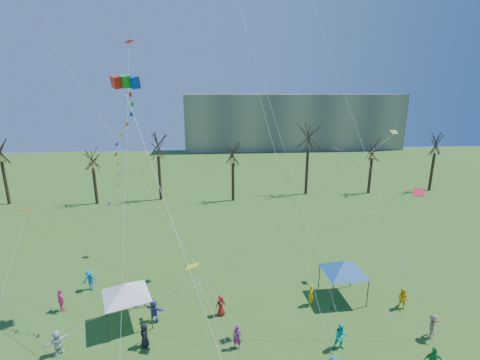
{
  "coord_description": "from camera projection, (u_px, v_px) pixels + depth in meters",
  "views": [
    {
      "loc": [
        -1.09,
        -12.78,
        15.73
      ],
      "look_at": [
        0.43,
        5.0,
        11.0
      ],
      "focal_mm": 25.0,
      "sensor_mm": 36.0,
      "label": 1
    }
  ],
  "objects": [
    {
      "name": "distant_building",
      "position": [
        292.0,
        121.0,
        95.29
      ],
      "size": [
        60.0,
        14.0,
        15.0
      ],
      "primitive_type": "cube",
      "color": "gray",
      "rests_on": "ground"
    },
    {
      "name": "bare_tree_row",
      "position": [
        242.0,
        151.0,
        49.7
      ],
      "size": [
        70.42,
        7.97,
        11.52
      ],
      "color": "black",
      "rests_on": "ground"
    },
    {
      "name": "big_box_kite",
      "position": [
        125.0,
        152.0,
        21.56
      ],
      "size": [
        4.45,
        7.26,
        19.71
      ],
      "color": "red",
      "rests_on": "ground"
    },
    {
      "name": "canopy_tent_white",
      "position": [
        126.0,
        290.0,
        22.77
      ],
      "size": [
        3.92,
        3.92,
        3.14
      ],
      "color": "#3F3F44",
      "rests_on": "ground"
    },
    {
      "name": "canopy_tent_blue",
      "position": [
        344.0,
        267.0,
        25.71
      ],
      "size": [
        4.24,
        4.24,
        3.18
      ],
      "color": "#3F3F44",
      "rests_on": "ground"
    },
    {
      "name": "festival_crowd",
      "position": [
        222.0,
        331.0,
        21.47
      ],
      "size": [
        26.83,
        12.63,
        1.83
      ],
      "color": "#E8491D",
      "rests_on": "ground"
    },
    {
      "name": "small_kites_aloft",
      "position": [
        239.0,
        124.0,
        23.37
      ],
      "size": [
        29.86,
        18.71,
        33.69
      ],
      "color": "orange",
      "rests_on": "ground"
    }
  ]
}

